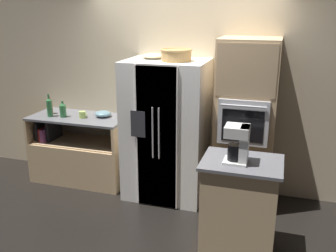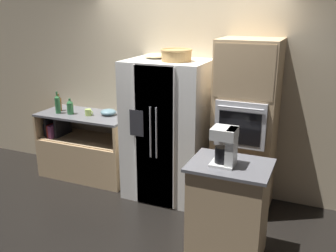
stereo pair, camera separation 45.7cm
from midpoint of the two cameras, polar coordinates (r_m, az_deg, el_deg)
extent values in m
plane|color=black|center=(4.95, -2.02, -10.69)|extent=(20.00, 20.00, 0.00)
cube|color=beige|center=(4.91, -0.36, 6.48)|extent=(12.00, 0.06, 2.80)
cube|color=tan|center=(5.50, -15.33, -5.13)|extent=(1.32, 0.64, 0.56)
cube|color=tan|center=(5.40, -15.58, -2.30)|extent=(1.27, 0.59, 0.02)
cube|color=tan|center=(5.71, -21.17, -0.05)|extent=(0.04, 0.64, 0.34)
cube|color=tan|center=(5.03, -9.52, -1.36)|extent=(0.04, 0.64, 0.34)
cube|color=slate|center=(5.29, -15.88, 1.24)|extent=(1.32, 0.64, 0.03)
cube|color=black|center=(5.67, -20.87, -0.77)|extent=(0.03, 0.31, 0.19)
cube|color=black|center=(5.64, -20.56, -0.46)|extent=(0.03, 0.37, 0.26)
cube|color=#B72D28|center=(5.62, -20.16, -0.88)|extent=(0.03, 0.39, 0.18)
cube|color=#934784|center=(5.59, -19.69, -0.94)|extent=(0.05, 0.44, 0.18)
cube|color=black|center=(5.54, -19.24, -0.56)|extent=(0.04, 0.34, 0.27)
cube|color=white|center=(4.70, -3.01, -0.66)|extent=(0.99, 0.75, 1.75)
cube|color=white|center=(4.36, -4.83, -2.15)|extent=(0.49, 0.02, 1.72)
cube|color=white|center=(4.36, -4.68, -2.17)|extent=(0.49, 0.02, 1.72)
cylinder|color=#B2B2B7|center=(4.32, -5.38, -1.13)|extent=(0.02, 0.02, 0.61)
cylinder|color=#B2B2B7|center=(4.30, -4.44, -1.22)|extent=(0.02, 0.02, 0.61)
cube|color=#2D2D33|center=(4.38, -7.60, 0.24)|extent=(0.18, 0.01, 0.32)
cube|color=tan|center=(4.50, 8.88, 0.16)|extent=(0.68, 0.60, 2.03)
cube|color=silver|center=(4.16, 8.29, 0.41)|extent=(0.56, 0.04, 0.52)
cube|color=black|center=(4.15, 8.23, -0.08)|extent=(0.46, 0.01, 0.36)
cylinder|color=#B2B2B7|center=(4.08, 8.33, 2.97)|extent=(0.49, 0.02, 0.02)
cube|color=tan|center=(4.05, 8.68, 8.31)|extent=(0.64, 0.01, 0.58)
cube|color=tan|center=(3.75, 7.33, -12.46)|extent=(0.69, 0.54, 0.94)
cube|color=slate|center=(3.54, 7.63, -5.61)|extent=(0.75, 0.58, 0.03)
cylinder|color=tan|center=(4.41, -1.74, 10.67)|extent=(0.35, 0.35, 0.13)
torus|color=tan|center=(4.40, -1.75, 11.50)|extent=(0.37, 0.37, 0.03)
ellipsoid|color=beige|center=(4.65, -5.16, 10.57)|extent=(0.28, 0.28, 0.06)
cylinder|color=brown|center=(5.52, -19.85, 2.62)|extent=(0.08, 0.08, 0.18)
cone|color=brown|center=(5.50, -19.97, 3.72)|extent=(0.08, 0.08, 0.04)
cylinder|color=brown|center=(5.49, -20.00, 4.07)|extent=(0.03, 0.03, 0.03)
cylinder|color=#33723F|center=(5.30, -18.12, 2.12)|extent=(0.09, 0.09, 0.16)
cone|color=#33723F|center=(5.28, -18.23, 3.21)|extent=(0.09, 0.09, 0.05)
cylinder|color=#33723F|center=(5.27, -18.25, 3.50)|extent=(0.03, 0.03, 0.02)
cylinder|color=#33723F|center=(5.38, -19.96, 2.49)|extent=(0.07, 0.07, 0.22)
cone|color=#33723F|center=(5.35, -20.10, 3.85)|extent=(0.07, 0.07, 0.04)
cylinder|color=#33723F|center=(5.34, -20.15, 4.30)|extent=(0.03, 0.03, 0.05)
cylinder|color=#B2D166|center=(5.19, -15.41, 1.64)|extent=(0.09, 0.09, 0.09)
torus|color=#B2D166|center=(5.17, -14.98, 1.61)|extent=(0.06, 0.01, 0.06)
ellipsoid|color=#668C99|center=(5.18, -12.39, 1.79)|extent=(0.22, 0.22, 0.08)
cube|color=white|center=(3.49, 6.57, -5.42)|extent=(0.22, 0.21, 0.02)
cylinder|color=black|center=(3.46, 6.35, -4.07)|extent=(0.13, 0.13, 0.15)
cube|color=white|center=(3.42, 7.82, -2.98)|extent=(0.08, 0.18, 0.36)
cube|color=white|center=(3.39, 6.74, -0.83)|extent=(0.22, 0.21, 0.10)
camera|label=1|loc=(0.23, -92.86, -0.90)|focal=40.00mm
camera|label=2|loc=(0.23, 87.14, 0.90)|focal=40.00mm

